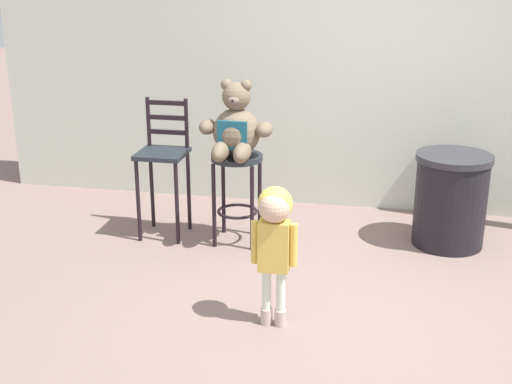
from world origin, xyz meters
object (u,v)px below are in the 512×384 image
Objects in this scene: teddy_bear at (236,129)px; child_walking at (275,227)px; bar_stool_with_teddy at (237,180)px; trash_bin at (451,200)px; bar_chair_empty at (164,160)px.

teddy_bear is 1.36m from child_walking.
teddy_bear is (-0.00, -0.03, 0.42)m from bar_stool_with_teddy.
trash_bin is 2.31m from bar_chair_empty.
teddy_bear is at bearing -5.83° from bar_chair_empty.
bar_chair_empty reaches higher than child_walking.
trash_bin is 0.67× the size of bar_chair_empty.
bar_chair_empty is (-1.14, 1.29, -0.02)m from child_walking.
bar_chair_empty is at bearing 176.97° from bar_stool_with_teddy.
bar_chair_empty is (-2.28, -0.24, 0.26)m from trash_bin.
teddy_bear is 0.53× the size of bar_chair_empty.
child_walking is at bearing -48.61° from bar_chair_empty.
teddy_bear reaches higher than bar_stool_with_teddy.
child_walking reaches higher than trash_bin.
trash_bin is (1.14, 1.53, -0.28)m from child_walking.
bar_stool_with_teddy is 0.63m from bar_chair_empty.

